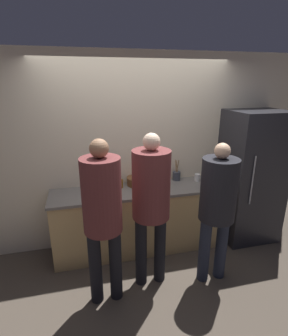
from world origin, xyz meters
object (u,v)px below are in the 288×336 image
at_px(refrigerator, 251,177).
at_px(person_right, 217,201).
at_px(fruit_bowl, 138,181).
at_px(cup_blue, 107,183).
at_px(person_center, 151,197).
at_px(cup_white, 197,177).
at_px(person_left, 102,209).
at_px(utensil_crock, 177,175).
at_px(bottle_amber, 120,183).
at_px(bottle_dark, 96,182).

relative_size(refrigerator, person_right, 1.14).
xyz_separation_m(fruit_bowl, cup_blue, (-0.42, 0.03, -0.01)).
distance_m(person_center, cup_white, 1.17).
xyz_separation_m(person_left, person_center, (0.52, 0.14, 0.01)).
distance_m(refrigerator, cup_blue, 2.03).
bearing_deg(person_center, person_left, -164.66).
distance_m(cup_white, cup_blue, 1.26).
bearing_deg(utensil_crock, cup_white, -20.90).
xyz_separation_m(fruit_bowl, cup_white, (0.84, -0.06, -0.01)).
relative_size(bottle_amber, cup_blue, 1.63).
bearing_deg(fruit_bowl, cup_blue, 175.34).
bearing_deg(utensil_crock, person_center, -125.41).
distance_m(refrigerator, bottle_amber, 1.86).
height_order(refrigerator, utensil_crock, refrigerator).
bearing_deg(cup_blue, bottle_amber, -25.94).
bearing_deg(refrigerator, bottle_amber, 175.02).
bearing_deg(cup_white, person_left, -147.34).
relative_size(person_left, cup_white, 17.39).
height_order(cup_white, cup_blue, cup_white).
bearing_deg(person_center, utensil_crock, 54.59).
distance_m(refrigerator, utensil_crock, 1.06).
bearing_deg(fruit_bowl, person_right, -54.52).
bearing_deg(person_left, bottle_dark, 89.84).
relative_size(utensil_crock, bottle_dark, 1.54).
height_order(person_right, utensil_crock, person_right).
relative_size(fruit_bowl, bottle_amber, 1.89).
distance_m(person_center, bottle_dark, 1.00).
bearing_deg(person_left, bottle_amber, 71.23).
distance_m(utensil_crock, bottle_amber, 0.83).
height_order(refrigerator, bottle_amber, refrigerator).
bearing_deg(cup_white, refrigerator, -10.84).
bearing_deg(person_right, fruit_bowl, 125.48).
relative_size(fruit_bowl, utensil_crock, 1.02).
bearing_deg(cup_white, person_center, -139.39).
distance_m(person_right, bottle_dark, 1.57).
bearing_deg(refrigerator, person_right, -141.90).
bearing_deg(person_center, cup_blue, 113.66).
xyz_separation_m(person_right, bottle_dark, (-1.23, 0.97, -0.04)).
xyz_separation_m(person_left, cup_blue, (0.15, 1.00, -0.13)).
height_order(person_center, bottle_amber, person_center).
height_order(fruit_bowl, utensil_crock, utensil_crock).
height_order(refrigerator, person_center, refrigerator).
bearing_deg(cup_white, bottle_amber, 179.17).
bearing_deg(bottle_amber, utensil_crock, 6.09).
distance_m(refrigerator, bottle_dark, 2.18).
bearing_deg(bottle_amber, bottle_dark, 165.77).
relative_size(utensil_crock, cup_blue, 3.01).
bearing_deg(bottle_dark, person_right, -38.28).
xyz_separation_m(person_center, utensil_crock, (0.61, 0.86, -0.12)).
bearing_deg(person_left, utensil_crock, 41.54).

